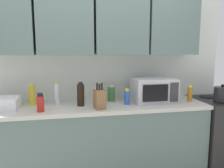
{
  "coord_description": "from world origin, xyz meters",
  "views": [
    {
      "loc": [
        -0.29,
        -2.65,
        1.48
      ],
      "look_at": [
        0.19,
        -0.25,
        1.12
      ],
      "focal_mm": 34.96,
      "sensor_mm": 36.0,
      "label": 1
    }
  ],
  "objects_px": {
    "stove_range": "(223,133)",
    "kettle": "(222,94)",
    "bottle_green_oil": "(112,93)",
    "knife_block": "(99,99)",
    "bottle_blue_cleaner": "(127,97)",
    "bottle_red_sauce": "(40,103)",
    "bottle_yellow_mustard": "(32,95)",
    "bottle_amber_vinegar": "(190,94)",
    "microwave": "(153,90)",
    "bottle_clear_tall": "(57,94)",
    "bottle_soy_dark": "(81,95)"
  },
  "relations": [
    {
      "from": "stove_range",
      "to": "bottle_soy_dark",
      "type": "bearing_deg",
      "value": 179.85
    },
    {
      "from": "microwave",
      "to": "bottle_amber_vinegar",
      "type": "relative_size",
      "value": 2.5
    },
    {
      "from": "bottle_amber_vinegar",
      "to": "bottle_yellow_mustard",
      "type": "height_order",
      "value": "bottle_yellow_mustard"
    },
    {
      "from": "knife_block",
      "to": "bottle_soy_dark",
      "type": "xyz_separation_m",
      "value": [
        -0.18,
        0.16,
        0.02
      ]
    },
    {
      "from": "bottle_soy_dark",
      "to": "bottle_green_oil",
      "type": "bearing_deg",
      "value": 24.15
    },
    {
      "from": "kettle",
      "to": "bottle_red_sauce",
      "type": "relative_size",
      "value": 1.09
    },
    {
      "from": "kettle",
      "to": "bottle_yellow_mustard",
      "type": "height_order",
      "value": "bottle_yellow_mustard"
    },
    {
      "from": "bottle_blue_cleaner",
      "to": "bottle_amber_vinegar",
      "type": "height_order",
      "value": "bottle_amber_vinegar"
    },
    {
      "from": "kettle",
      "to": "bottle_green_oil",
      "type": "xyz_separation_m",
      "value": [
        -1.25,
        0.31,
        -0.0
      ]
    },
    {
      "from": "stove_range",
      "to": "bottle_green_oil",
      "type": "height_order",
      "value": "bottle_green_oil"
    },
    {
      "from": "bottle_blue_cleaner",
      "to": "bottle_green_oil",
      "type": "xyz_separation_m",
      "value": [
        -0.14,
        0.2,
        0.01
      ]
    },
    {
      "from": "kettle",
      "to": "bottle_clear_tall",
      "type": "bearing_deg",
      "value": 172.13
    },
    {
      "from": "stove_range",
      "to": "kettle",
      "type": "bearing_deg",
      "value": -140.53
    },
    {
      "from": "bottle_blue_cleaner",
      "to": "bottle_yellow_mustard",
      "type": "bearing_deg",
      "value": 168.95
    },
    {
      "from": "stove_range",
      "to": "bottle_green_oil",
      "type": "distance_m",
      "value": 1.53
    },
    {
      "from": "kettle",
      "to": "bottle_soy_dark",
      "type": "xyz_separation_m",
      "value": [
        -1.63,
        0.14,
        0.03
      ]
    },
    {
      "from": "bottle_green_oil",
      "to": "bottle_red_sauce",
      "type": "bearing_deg",
      "value": -156.95
    },
    {
      "from": "kettle",
      "to": "bottle_red_sauce",
      "type": "height_order",
      "value": "kettle"
    },
    {
      "from": "bottle_red_sauce",
      "to": "bottle_green_oil",
      "type": "distance_m",
      "value": 0.84
    },
    {
      "from": "bottle_clear_tall",
      "to": "bottle_soy_dark",
      "type": "bearing_deg",
      "value": -24.35
    },
    {
      "from": "stove_range",
      "to": "knife_block",
      "type": "relative_size",
      "value": 3.35
    },
    {
      "from": "bottle_amber_vinegar",
      "to": "bottle_green_oil",
      "type": "relative_size",
      "value": 1.0
    },
    {
      "from": "stove_range",
      "to": "bottle_blue_cleaner",
      "type": "distance_m",
      "value": 1.39
    },
    {
      "from": "kettle",
      "to": "bottle_blue_cleaner",
      "type": "xyz_separation_m",
      "value": [
        -1.12,
        0.11,
        -0.01
      ]
    },
    {
      "from": "microwave",
      "to": "bottle_blue_cleaner",
      "type": "distance_m",
      "value": 0.35
    },
    {
      "from": "knife_block",
      "to": "bottle_blue_cleaner",
      "type": "distance_m",
      "value": 0.35
    },
    {
      "from": "bottle_red_sauce",
      "to": "bottle_yellow_mustard",
      "type": "xyz_separation_m",
      "value": [
        -0.13,
        0.33,
        0.02
      ]
    },
    {
      "from": "knife_block",
      "to": "bottle_amber_vinegar",
      "type": "xyz_separation_m",
      "value": [
        1.1,
        0.13,
        -0.01
      ]
    },
    {
      "from": "bottle_red_sauce",
      "to": "microwave",
      "type": "bearing_deg",
      "value": 8.73
    },
    {
      "from": "stove_range",
      "to": "bottle_yellow_mustard",
      "type": "height_order",
      "value": "bottle_yellow_mustard"
    },
    {
      "from": "microwave",
      "to": "bottle_clear_tall",
      "type": "height_order",
      "value": "microwave"
    },
    {
      "from": "knife_block",
      "to": "bottle_clear_tall",
      "type": "relative_size",
      "value": 1.08
    },
    {
      "from": "kettle",
      "to": "bottle_yellow_mustard",
      "type": "distance_m",
      "value": 2.18
    },
    {
      "from": "kettle",
      "to": "bottle_red_sauce",
      "type": "xyz_separation_m",
      "value": [
        -2.03,
        -0.02,
        -0.01
      ]
    },
    {
      "from": "bottle_soy_dark",
      "to": "bottle_yellow_mustard",
      "type": "bearing_deg",
      "value": 162.6
    },
    {
      "from": "bottle_soy_dark",
      "to": "bottle_blue_cleaner",
      "type": "distance_m",
      "value": 0.51
    },
    {
      "from": "stove_range",
      "to": "bottle_amber_vinegar",
      "type": "height_order",
      "value": "bottle_amber_vinegar"
    },
    {
      "from": "kettle",
      "to": "bottle_blue_cleaner",
      "type": "distance_m",
      "value": 1.12
    },
    {
      "from": "knife_block",
      "to": "bottle_amber_vinegar",
      "type": "relative_size",
      "value": 1.42
    },
    {
      "from": "knife_block",
      "to": "bottle_yellow_mustard",
      "type": "relative_size",
      "value": 1.2
    },
    {
      "from": "microwave",
      "to": "kettle",
      "type": "bearing_deg",
      "value": -12.56
    },
    {
      "from": "bottle_blue_cleaner",
      "to": "knife_block",
      "type": "bearing_deg",
      "value": -158.89
    },
    {
      "from": "stove_range",
      "to": "microwave",
      "type": "bearing_deg",
      "value": 177.95
    },
    {
      "from": "bottle_clear_tall",
      "to": "bottle_yellow_mustard",
      "type": "xyz_separation_m",
      "value": [
        -0.27,
        0.05,
        -0.01
      ]
    },
    {
      "from": "bottle_yellow_mustard",
      "to": "bottle_amber_vinegar",
      "type": "bearing_deg",
      "value": -6.27
    },
    {
      "from": "microwave",
      "to": "stove_range",
      "type": "bearing_deg",
      "value": -2.05
    },
    {
      "from": "bottle_red_sauce",
      "to": "kettle",
      "type": "bearing_deg",
      "value": 0.49
    },
    {
      "from": "bottle_clear_tall",
      "to": "stove_range",
      "type": "bearing_deg",
      "value": -3.35
    },
    {
      "from": "bottle_soy_dark",
      "to": "bottle_amber_vinegar",
      "type": "distance_m",
      "value": 1.28
    },
    {
      "from": "microwave",
      "to": "bottle_clear_tall",
      "type": "relative_size",
      "value": 1.91
    }
  ]
}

